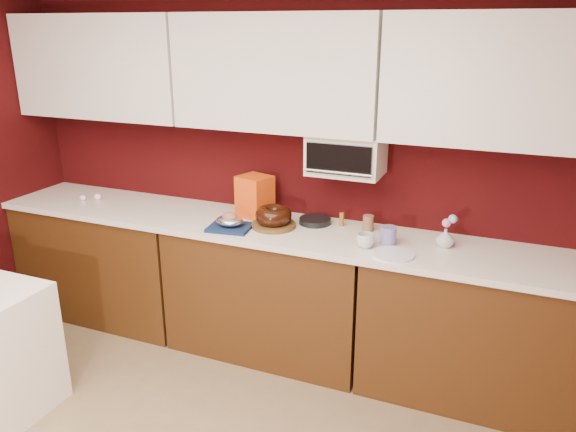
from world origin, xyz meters
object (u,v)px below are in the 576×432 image
(bundt_cake, at_px, (274,215))
(toaster_oven, at_px, (346,154))
(coffee_mug, at_px, (366,239))
(blue_jar, at_px, (388,236))
(foil_ham_nest, at_px, (230,221))
(pandoro_box, at_px, (255,196))
(flower_vase, at_px, (445,237))

(bundt_cake, bearing_deg, toaster_oven, 23.27)
(bundt_cake, bearing_deg, coffee_mug, -10.11)
(blue_jar, bearing_deg, toaster_oven, 149.41)
(foil_ham_nest, xyz_separation_m, blue_jar, (0.99, 0.12, 0.00))
(foil_ham_nest, distance_m, pandoro_box, 0.31)
(pandoro_box, distance_m, blue_jar, 0.97)
(pandoro_box, relative_size, coffee_mug, 2.71)
(toaster_oven, distance_m, bundt_cake, 0.60)
(foil_ham_nest, relative_size, pandoro_box, 0.65)
(bundt_cake, height_order, foil_ham_nest, bundt_cake)
(pandoro_box, bearing_deg, foil_ham_nest, -79.65)
(coffee_mug, xyz_separation_m, flower_vase, (0.42, 0.19, 0.01))
(bundt_cake, xyz_separation_m, blue_jar, (0.75, -0.02, -0.02))
(foil_ham_nest, bearing_deg, bundt_cake, 29.09)
(bundt_cake, height_order, flower_vase, bundt_cake)
(bundt_cake, relative_size, coffee_mug, 2.29)
(bundt_cake, xyz_separation_m, coffee_mug, (0.63, -0.11, -0.03))
(toaster_oven, relative_size, bundt_cake, 1.91)
(toaster_oven, height_order, blue_jar, toaster_oven)
(pandoro_box, relative_size, flower_vase, 2.20)
(toaster_oven, distance_m, coffee_mug, 0.56)
(blue_jar, bearing_deg, foil_ham_nest, -173.21)
(pandoro_box, bearing_deg, toaster_oven, 19.37)
(pandoro_box, relative_size, blue_jar, 2.48)
(foil_ham_nest, bearing_deg, blue_jar, 6.79)
(bundt_cake, relative_size, blue_jar, 2.11)
(coffee_mug, relative_size, blue_jar, 0.92)
(pandoro_box, height_order, coffee_mug, pandoro_box)
(toaster_oven, relative_size, blue_jar, 4.03)
(toaster_oven, height_order, coffee_mug, toaster_oven)
(blue_jar, bearing_deg, coffee_mug, -139.48)
(toaster_oven, bearing_deg, flower_vase, -9.16)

